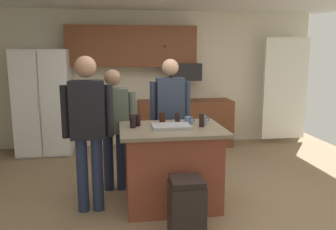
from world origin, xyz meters
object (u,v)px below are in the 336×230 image
refrigerator (44,102)px  person_elder_center (114,122)px  mug_blue_stoneware (203,120)px  glass_short_whisky (137,120)px  mug_ceramic_white (188,120)px  microwave_over_range (185,72)px  kitchen_island (172,166)px  trash_bin (186,208)px  tumbler_amber (133,121)px  person_guest_by_door (88,123)px  glass_stout_tall (162,118)px  glass_dark_ale (202,120)px  glass_pilsner (177,118)px  person_host_foreground (170,111)px  serving_tray (171,126)px

refrigerator → person_elder_center: bearing=-56.9°
mug_blue_stoneware → person_elder_center: bearing=158.0°
glass_short_whisky → mug_ceramic_white: glass_short_whisky is taller
microwave_over_range → kitchen_island: (-0.68, -2.61, -0.97)m
trash_bin → tumbler_amber: bearing=120.9°
person_guest_by_door → glass_stout_tall: bearing=15.9°
kitchen_island → glass_dark_ale: bearing=-1.8°
person_elder_center → glass_pilsner: size_ratio=11.72×
person_host_foreground → mug_blue_stoneware: 0.73m
glass_short_whisky → glass_dark_ale: 0.76m
person_host_foreground → glass_pilsner: bearing=6.9°
tumbler_amber → mug_ceramic_white: bearing=9.1°
tumbler_amber → person_host_foreground: bearing=53.5°
refrigerator → serving_tray: (1.91, -2.52, 0.04)m
refrigerator → glass_dark_ale: 3.38m
tumbler_amber → glass_stout_tall: tumbler_amber is taller
trash_bin → kitchen_island: bearing=92.2°
serving_tray → trash_bin: size_ratio=0.72×
person_guest_by_door → trash_bin: bearing=-37.5°
kitchen_island → serving_tray: size_ratio=2.75×
mug_blue_stoneware → serving_tray: mug_blue_stoneware is taller
glass_dark_ale → serving_tray: (-0.37, -0.03, -0.06)m
person_host_foreground → tumbler_amber: size_ratio=11.26×
kitchen_island → person_guest_by_door: person_guest_by_door is taller
tumbler_amber → glass_stout_tall: 0.42m
mug_ceramic_white → person_guest_by_door: bearing=-171.3°
person_host_foreground → refrigerator: bearing=-122.0°
person_guest_by_door → mug_ceramic_white: 1.20m
glass_pilsner → trash_bin: size_ratio=0.22×
refrigerator → glass_short_whisky: (1.53, -2.34, 0.09)m
person_host_foreground → glass_dark_ale: (0.25, -0.82, 0.03)m
refrigerator → glass_pilsner: refrigerator is taller
microwave_over_range → glass_stout_tall: (-0.76, -2.36, -0.43)m
person_host_foreground → glass_dark_ale: size_ratio=10.98×
glass_pilsner → trash_bin: 1.18m
glass_stout_tall → glass_pilsner: bearing=-17.6°
glass_short_whisky → trash_bin: (0.42, -0.90, -0.72)m
refrigerator → mug_blue_stoneware: (2.33, -2.35, 0.07)m
person_guest_by_door → serving_tray: 0.94m
mug_ceramic_white → glass_dark_ale: glass_dark_ale is taller
serving_tray → trash_bin: (0.04, -0.71, -0.67)m
glass_dark_ale → refrigerator: bearing=132.3°
microwave_over_range → glass_dark_ale: 2.67m
glass_dark_ale → glass_stout_tall: size_ratio=1.19×
person_host_foreground → glass_dark_ale: 0.86m
person_host_foreground → glass_short_whisky: 0.82m
tumbler_amber → glass_pilsner: tumbler_amber is taller
tumbler_amber → serving_tray: bearing=-12.0°
person_guest_by_door → person_elder_center: 0.67m
mug_blue_stoneware → trash_bin: size_ratio=0.21×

